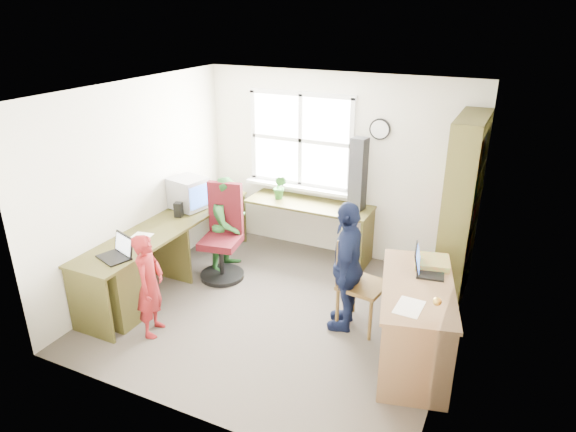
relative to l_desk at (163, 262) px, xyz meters
The scene contains 19 objects.
room 1.57m from the l_desk, 16.12° to the left, with size 3.64×3.44×2.44m.
l_desk is the anchor object (origin of this frame).
right_desk 2.82m from the l_desk, ahead, with size 0.94×1.49×0.80m.
bookshelf 3.35m from the l_desk, 26.43° to the left, with size 0.30×1.02×2.10m.
swivel_chair 0.82m from the l_desk, 67.07° to the left, with size 0.63×0.63×1.17m.
wooden_chair 2.18m from the l_desk, 11.74° to the left, with size 0.50×0.50×1.01m.
crt_monitor 1.04m from the l_desk, 105.19° to the left, with size 0.48×0.44×0.40m.
laptop_left 0.66m from the l_desk, 100.72° to the right, with size 0.40×0.37×0.23m.
laptop_right 2.87m from the l_desk, ahead, with size 0.34×0.39×0.24m.
speaker_a 0.74m from the l_desk, 108.14° to the left, with size 0.11×0.11×0.18m.
speaker_b 1.26m from the l_desk, 97.78° to the left, with size 0.10×0.10×0.18m.
cd_tower 2.55m from the l_desk, 46.66° to the left, with size 0.21×0.19×0.92m.
game_box 2.92m from the l_desk, 11.08° to the left, with size 0.39×0.39×0.06m.
paper_a 0.38m from the l_desk, 155.14° to the right, with size 0.26×0.33×0.00m.
paper_b 2.86m from the l_desk, ahead, with size 0.22×0.31×0.00m.
potted_plant 1.86m from the l_desk, 69.14° to the left, with size 0.18×0.15×0.33m, color #2B6A2A.
person_red 0.68m from the l_desk, 62.25° to the right, with size 0.40×0.26×1.10m, color maroon.
person_green 1.02m from the l_desk, 73.98° to the left, with size 0.59×0.46×1.20m, color #2F7631.
person_navy 2.09m from the l_desk, 10.23° to the left, with size 0.81×0.34×1.39m, color #121A39.
Camera 1 is at (2.18, -4.32, 3.14)m, focal length 32.00 mm.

